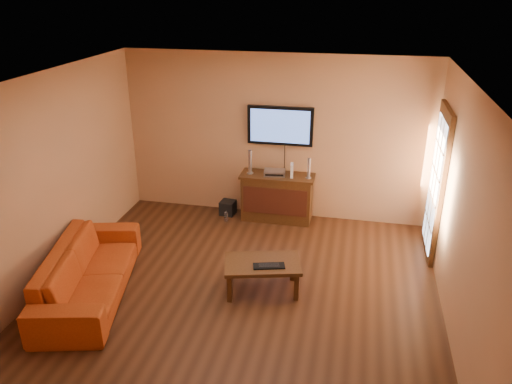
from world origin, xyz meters
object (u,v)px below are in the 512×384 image
(subwoofer, at_px, (228,208))
(bottle, at_px, (226,217))
(speaker_right, at_px, (309,169))
(keyboard, at_px, (269,266))
(av_receiver, at_px, (275,172))
(media_console, at_px, (277,197))
(speaker_left, at_px, (250,163))
(coffee_table, at_px, (262,266))
(game_console, at_px, (292,170))
(television, at_px, (280,126))
(sofa, at_px, (88,264))

(subwoofer, distance_m, bottle, 0.29)
(speaker_right, xyz_separation_m, keyboard, (-0.23, -2.15, -0.52))
(subwoofer, bearing_deg, av_receiver, 6.00)
(media_console, relative_size, speaker_left, 3.02)
(speaker_left, bearing_deg, coffee_table, -73.25)
(speaker_right, bearing_deg, game_console, 178.04)
(television, xyz_separation_m, speaker_left, (-0.45, -0.21, -0.59))
(coffee_table, height_order, bottle, coffee_table)
(media_console, distance_m, speaker_right, 0.75)
(bottle, bearing_deg, sofa, -116.00)
(speaker_left, distance_m, bottle, 0.99)
(speaker_left, bearing_deg, av_receiver, 3.71)
(subwoofer, bearing_deg, keyboard, -56.55)
(sofa, distance_m, bottle, 2.64)
(media_console, relative_size, coffee_table, 1.13)
(speaker_right, xyz_separation_m, game_console, (-0.27, 0.01, -0.04))
(media_console, bearing_deg, game_console, -5.45)
(subwoofer, bearing_deg, sofa, -106.47)
(media_console, bearing_deg, av_receiver, 168.67)
(coffee_table, distance_m, bottle, 2.10)
(coffee_table, bearing_deg, television, 94.40)
(game_console, bearing_deg, sofa, -138.16)
(subwoofer, xyz_separation_m, keyboard, (1.13, -2.20, 0.31))
(media_console, xyz_separation_m, speaker_right, (0.51, -0.03, 0.55))
(speaker_left, relative_size, speaker_right, 1.19)
(speaker_right, height_order, keyboard, speaker_right)
(av_receiver, xyz_separation_m, keyboard, (0.32, -2.20, -0.40))
(media_console, bearing_deg, television, 90.00)
(sofa, height_order, keyboard, sofa)
(television, relative_size, keyboard, 2.53)
(media_console, distance_m, coffee_table, 2.11)
(media_console, bearing_deg, sofa, -126.74)
(television, xyz_separation_m, game_console, (0.24, -0.21, -0.66))
(keyboard, bearing_deg, sofa, -169.02)
(game_console, relative_size, bottle, 1.18)
(game_console, bearing_deg, media_console, 166.57)
(media_console, distance_m, television, 1.18)
(game_console, height_order, subwoofer, game_console)
(television, distance_m, keyboard, 2.65)
(speaker_right, distance_m, keyboard, 2.23)
(media_console, height_order, speaker_right, speaker_right)
(television, distance_m, game_console, 0.74)
(av_receiver, height_order, subwoofer, av_receiver)
(subwoofer, bearing_deg, coffee_table, -57.80)
(sofa, xyz_separation_m, keyboard, (2.23, 0.43, -0.01))
(media_console, xyz_separation_m, television, (0.00, 0.19, 1.17))
(speaker_right, bearing_deg, keyboard, -96.10)
(television, bearing_deg, speaker_left, -155.30)
(subwoofer, xyz_separation_m, bottle, (0.04, -0.28, -0.03))
(av_receiver, distance_m, subwoofer, 1.07)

